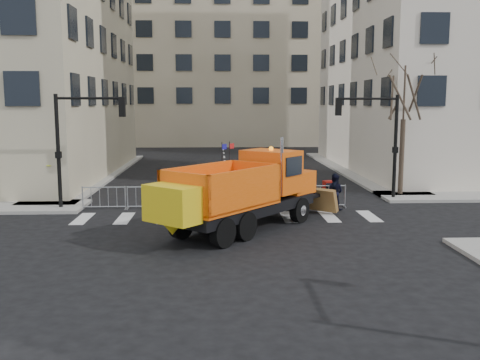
{
  "coord_description": "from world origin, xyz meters",
  "views": [
    {
      "loc": [
        -0.63,
        -17.49,
        4.99
      ],
      "look_at": [
        0.22,
        2.5,
        2.1
      ],
      "focal_mm": 40.0,
      "sensor_mm": 36.0,
      "label": 1
    }
  ],
  "objects_px": {
    "cop_a": "(300,196)",
    "worker": "(51,180)",
    "newspaper_box": "(328,192)",
    "cop_c": "(335,192)",
    "plow_truck": "(241,190)",
    "cop_b": "(335,192)"
  },
  "relations": [
    {
      "from": "worker",
      "to": "newspaper_box",
      "type": "bearing_deg",
      "value": -5.25
    },
    {
      "from": "plow_truck",
      "to": "cop_a",
      "type": "distance_m",
      "value": 4.44
    },
    {
      "from": "cop_b",
      "to": "worker",
      "type": "bearing_deg",
      "value": 22.36
    },
    {
      "from": "plow_truck",
      "to": "worker",
      "type": "height_order",
      "value": "plow_truck"
    },
    {
      "from": "plow_truck",
      "to": "cop_c",
      "type": "bearing_deg",
      "value": -8.28
    },
    {
      "from": "plow_truck",
      "to": "newspaper_box",
      "type": "relative_size",
      "value": 8.0
    },
    {
      "from": "worker",
      "to": "plow_truck",
      "type": "bearing_deg",
      "value": -33.85
    },
    {
      "from": "plow_truck",
      "to": "worker",
      "type": "relative_size",
      "value": 4.33
    },
    {
      "from": "cop_a",
      "to": "worker",
      "type": "height_order",
      "value": "worker"
    },
    {
      "from": "plow_truck",
      "to": "worker",
      "type": "xyz_separation_m",
      "value": [
        -9.21,
        6.34,
        -0.46
      ]
    },
    {
      "from": "cop_a",
      "to": "newspaper_box",
      "type": "height_order",
      "value": "cop_a"
    },
    {
      "from": "cop_a",
      "to": "cop_c",
      "type": "height_order",
      "value": "cop_c"
    },
    {
      "from": "worker",
      "to": "cop_b",
      "type": "bearing_deg",
      "value": -8.87
    },
    {
      "from": "cop_a",
      "to": "worker",
      "type": "bearing_deg",
      "value": -55.63
    },
    {
      "from": "newspaper_box",
      "to": "cop_c",
      "type": "bearing_deg",
      "value": -96.84
    },
    {
      "from": "cop_b",
      "to": "worker",
      "type": "height_order",
      "value": "worker"
    },
    {
      "from": "cop_c",
      "to": "worker",
      "type": "height_order",
      "value": "worker"
    },
    {
      "from": "cop_a",
      "to": "newspaper_box",
      "type": "bearing_deg",
      "value": -176.79
    },
    {
      "from": "plow_truck",
      "to": "newspaper_box",
      "type": "height_order",
      "value": "plow_truck"
    },
    {
      "from": "cop_a",
      "to": "worker",
      "type": "relative_size",
      "value": 0.8
    },
    {
      "from": "newspaper_box",
      "to": "plow_truck",
      "type": "bearing_deg",
      "value": -146.37
    },
    {
      "from": "worker",
      "to": "newspaper_box",
      "type": "height_order",
      "value": "worker"
    }
  ]
}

